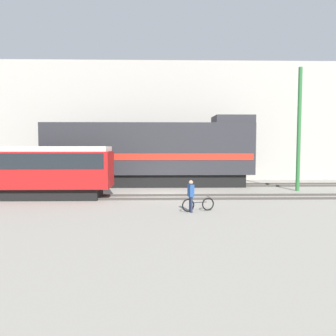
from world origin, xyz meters
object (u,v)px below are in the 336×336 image
Objects in this scene: bicycle at (198,205)px; utility_pole_left at (299,130)px; person at (191,193)px; freight_locomotive at (150,153)px; streetcar at (17,169)px.

bicycle is 0.19× the size of utility_pole_left.
bicycle is 1.06× the size of person.
freight_locomotive is at bearing 163.84° from utility_pole_left.
person is at bearing -77.81° from freight_locomotive.
streetcar reaches higher than bicycle.
utility_pole_left reaches higher than freight_locomotive.
freight_locomotive reaches higher than person.
person is (2.28, -10.54, -1.68)m from freight_locomotive.
bicycle is at bearing -21.14° from streetcar.
streetcar is at bearing -170.56° from utility_pole_left.
streetcar reaches higher than person.
person is (-0.39, -0.27, 0.61)m from bicycle.
person is 0.18× the size of utility_pole_left.
freight_locomotive is 10.08m from streetcar.
bicycle is at bearing 34.74° from person.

